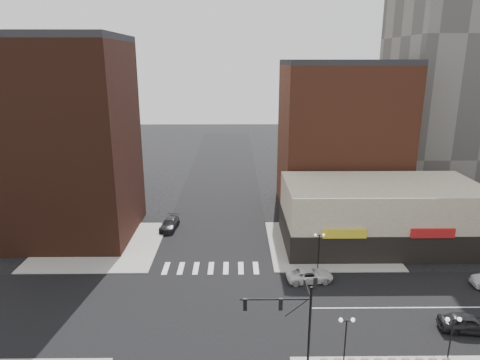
{
  "coord_description": "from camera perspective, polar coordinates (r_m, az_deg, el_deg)",
  "views": [
    {
      "loc": [
        2.75,
        -35.69,
        22.81
      ],
      "look_at": [
        3.18,
        6.08,
        11.0
      ],
      "focal_mm": 32.0,
      "sensor_mm": 36.0,
      "label": 1
    }
  ],
  "objects": [
    {
      "name": "street_lamp_se_a",
      "position": [
        34.87,
        13.97,
        -18.78
      ],
      "size": [
        1.22,
        0.32,
        4.16
      ],
      "color": "black",
      "rests_on": "sidewalk_se"
    },
    {
      "name": "building_ne_row",
      "position": [
        57.3,
        18.1,
        -4.94
      ],
      "size": [
        24.2,
        12.2,
        8.0
      ],
      "color": "beige",
      "rests_on": "ground"
    },
    {
      "name": "road_ns",
      "position": [
        42.44,
        -4.39,
        -16.76
      ],
      "size": [
        14.0,
        200.0,
        0.02
      ],
      "primitive_type": "cube",
      "color": "black",
      "rests_on": "ground"
    },
    {
      "name": "traffic_signal",
      "position": [
        33.39,
        7.55,
        -16.68
      ],
      "size": [
        5.59,
        3.09,
        7.77
      ],
      "color": "black",
      "rests_on": "ground"
    },
    {
      "name": "dark_sedan_east",
      "position": [
        43.73,
        28.05,
        -16.47
      ],
      "size": [
        5.0,
        2.54,
        1.63
      ],
      "primitive_type": "imported",
      "rotation": [
        0.0,
        0.0,
        1.44
      ],
      "color": "black",
      "rests_on": "ground"
    },
    {
      "name": "ground",
      "position": [
        42.45,
        -4.39,
        -16.77
      ],
      "size": [
        240.0,
        240.0,
        0.0
      ],
      "primitive_type": "plane",
      "color": "black",
      "rests_on": "ground"
    },
    {
      "name": "building_nw",
      "position": [
        59.29,
        -22.17,
        4.6
      ],
      "size": [
        16.0,
        15.0,
        25.0
      ],
      "primitive_type": "cube",
      "color": "#3D1E13",
      "rests_on": "ground"
    },
    {
      "name": "street_lamp_se_b",
      "position": [
        37.58,
        26.44,
        -17.35
      ],
      "size": [
        1.22,
        0.32,
        4.16
      ],
      "color": "black",
      "rests_on": "sidewalk_se"
    },
    {
      "name": "street_lamp_ne",
      "position": [
        48.74,
        10.51,
        -8.11
      ],
      "size": [
        1.22,
        0.32,
        4.16
      ],
      "color": "black",
      "rests_on": "sidewalk_ne"
    },
    {
      "name": "building_ne_midrise",
      "position": [
        68.21,
        13.27,
        5.4
      ],
      "size": [
        18.0,
        15.0,
        22.0
      ],
      "primitive_type": "cube",
      "color": "brown",
      "rests_on": "ground"
    },
    {
      "name": "white_suv",
      "position": [
        47.16,
        9.28,
        -12.41
      ],
      "size": [
        5.18,
        2.81,
        1.38
      ],
      "primitive_type": "imported",
      "rotation": [
        0.0,
        0.0,
        1.68
      ],
      "color": "silver",
      "rests_on": "ground"
    },
    {
      "name": "road_ew",
      "position": [
        42.44,
        -4.39,
        -16.76
      ],
      "size": [
        200.0,
        14.0,
        0.02
      ],
      "primitive_type": "cube",
      "color": "black",
      "rests_on": "ground"
    },
    {
      "name": "sidewalk_nw",
      "position": [
        57.74,
        -18.11,
        -8.25
      ],
      "size": [
        15.0,
        15.0,
        0.12
      ],
      "primitive_type": "cube",
      "color": "gray",
      "rests_on": "ground"
    },
    {
      "name": "sidewalk_ne",
      "position": [
        56.34,
        11.63,
        -8.37
      ],
      "size": [
        15.0,
        15.0,
        0.12
      ],
      "primitive_type": "cube",
      "color": "gray",
      "rests_on": "ground"
    },
    {
      "name": "dark_sedan_north",
      "position": [
        60.63,
        -9.37,
        -5.79
      ],
      "size": [
        2.59,
        5.25,
        1.47
      ],
      "primitive_type": "imported",
      "rotation": [
        0.0,
        0.0,
        -0.11
      ],
      "color": "black",
      "rests_on": "ground"
    },
    {
      "name": "building_nw_low",
      "position": [
        79.67,
        -26.45,
        1.93
      ],
      "size": [
        20.0,
        18.0,
        12.0
      ],
      "primitive_type": "cube",
      "color": "#3D1E13",
      "rests_on": "ground"
    }
  ]
}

